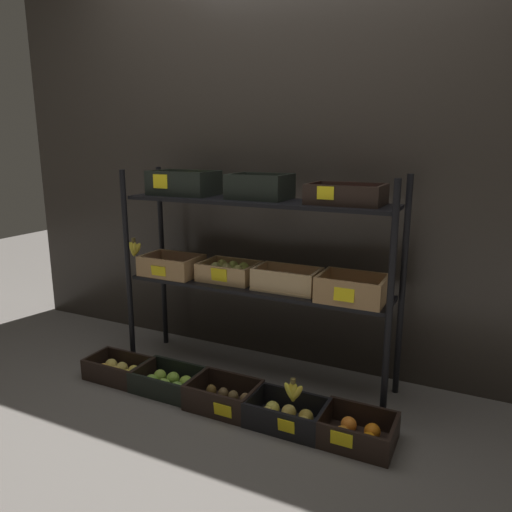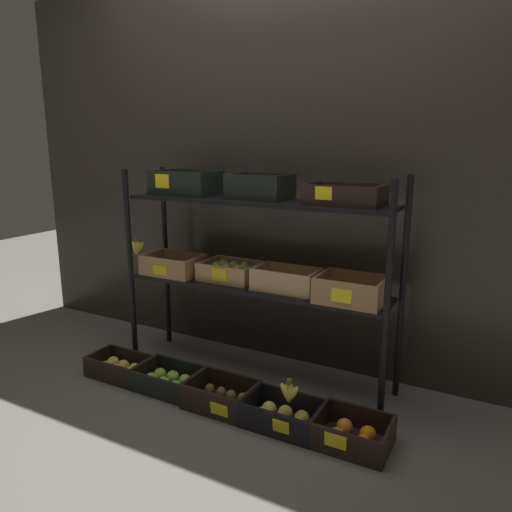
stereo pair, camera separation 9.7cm
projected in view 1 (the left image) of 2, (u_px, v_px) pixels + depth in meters
name	position (u px, v px, depth m)	size (l,w,h in m)	color
ground_plane	(256.00, 376.00, 2.82)	(10.00, 10.00, 0.00)	#605B56
storefront_wall	(283.00, 172.00, 2.88)	(3.92, 0.12, 2.30)	#2D2823
display_rack	(254.00, 244.00, 2.66)	(1.65, 0.36, 1.17)	black
crate_ground_apple_gold	(119.00, 370.00, 2.78)	(0.36, 0.22, 0.12)	black
crate_ground_apple_green	(168.00, 382.00, 2.65)	(0.36, 0.25, 0.12)	black
crate_ground_kiwi	(224.00, 398.00, 2.48)	(0.35, 0.26, 0.13)	black
crate_ground_right_apple_gold	(287.00, 416.00, 2.32)	(0.37, 0.25, 0.13)	black
crate_ground_orange	(357.00, 433.00, 2.19)	(0.33, 0.26, 0.13)	black
banana_bunch_loose	(293.00, 392.00, 2.28)	(0.11, 0.03, 0.12)	brown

